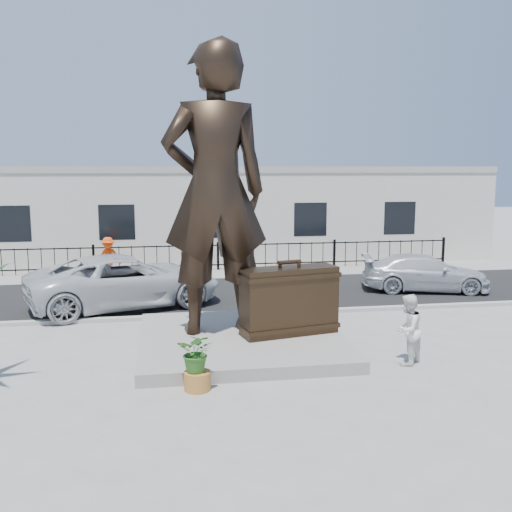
# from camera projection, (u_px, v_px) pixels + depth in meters

# --- Properties ---
(ground) EXTENTS (100.00, 100.00, 0.00)m
(ground) POSITION_uv_depth(u_px,v_px,m) (269.00, 364.00, 13.59)
(ground) COLOR #9E9991
(ground) RESTS_ON ground
(street) EXTENTS (40.00, 7.00, 0.01)m
(street) POSITION_uv_depth(u_px,v_px,m) (230.00, 292.00, 21.40)
(street) COLOR black
(street) RESTS_ON ground
(curb) EXTENTS (40.00, 0.25, 0.12)m
(curb) POSITION_uv_depth(u_px,v_px,m) (243.00, 314.00, 17.97)
(curb) COLOR #A5A399
(curb) RESTS_ON ground
(far_sidewalk) EXTENTS (40.00, 2.50, 0.02)m
(far_sidewalk) POSITION_uv_depth(u_px,v_px,m) (220.00, 273.00, 25.30)
(far_sidewalk) COLOR #9E9991
(far_sidewalk) RESTS_ON ground
(plinth) EXTENTS (5.20, 5.20, 0.30)m
(plinth) POSITION_uv_depth(u_px,v_px,m) (240.00, 340.00, 14.96)
(plinth) COLOR gray
(plinth) RESTS_ON ground
(fence) EXTENTS (22.00, 0.10, 1.20)m
(fence) POSITION_uv_depth(u_px,v_px,m) (218.00, 257.00, 25.99)
(fence) COLOR black
(fence) RESTS_ON ground
(building) EXTENTS (28.00, 7.00, 4.40)m
(building) POSITION_uv_depth(u_px,v_px,m) (210.00, 215.00, 29.84)
(building) COLOR silver
(building) RESTS_ON ground
(statue) EXTENTS (2.83, 1.95, 7.48)m
(statue) POSITION_uv_depth(u_px,v_px,m) (215.00, 191.00, 14.72)
(statue) COLOR black
(statue) RESTS_ON plinth
(suitcase) EXTENTS (2.63, 1.32, 1.77)m
(suitcase) POSITION_uv_depth(u_px,v_px,m) (289.00, 301.00, 14.91)
(suitcase) COLOR #2F2113
(suitcase) RESTS_ON plinth
(tourist) EXTENTS (1.04, 1.02, 1.69)m
(tourist) POSITION_uv_depth(u_px,v_px,m) (408.00, 330.00, 13.45)
(tourist) COLOR white
(tourist) RESTS_ON ground
(car_white) EXTENTS (6.95, 4.84, 1.76)m
(car_white) POSITION_uv_depth(u_px,v_px,m) (125.00, 281.00, 19.01)
(car_white) COLOR silver
(car_white) RESTS_ON street
(car_silver) EXTENTS (5.01, 2.98, 1.36)m
(car_silver) POSITION_uv_depth(u_px,v_px,m) (425.00, 273.00, 21.60)
(car_silver) COLOR silver
(car_silver) RESTS_ON street
(worker) EXTENTS (1.20, 0.84, 1.69)m
(worker) POSITION_uv_depth(u_px,v_px,m) (108.00, 257.00, 24.35)
(worker) COLOR #FF4B0D
(worker) RESTS_ON far_sidewalk
(planter) EXTENTS (0.56, 0.56, 0.40)m
(planter) POSITION_uv_depth(u_px,v_px,m) (197.00, 381.00, 11.96)
(planter) COLOR #B2712F
(planter) RESTS_ON ground
(shrub) EXTENTS (0.95, 0.88, 0.85)m
(shrub) POSITION_uv_depth(u_px,v_px,m) (197.00, 352.00, 11.87)
(shrub) COLOR #2D6220
(shrub) RESTS_ON planter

